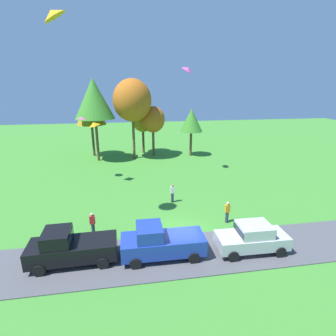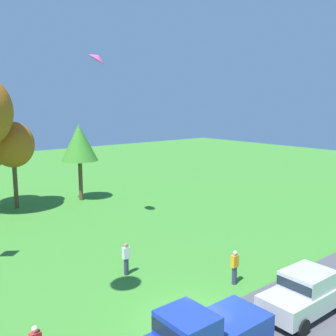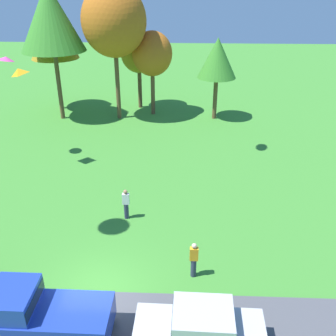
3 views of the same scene
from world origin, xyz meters
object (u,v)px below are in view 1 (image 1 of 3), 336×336
at_px(tree_lone_near, 153,120).
at_px(car_pickup_near_entrance, 69,247).
at_px(tree_far_left, 132,100).
at_px(kite_diamond_mid_center, 94,124).
at_px(car_pickup_by_flagpole, 160,241).
at_px(person_on_lawn, 172,193).
at_px(person_beside_suv, 93,224).
at_px(person_watching_sky, 227,212).
at_px(kite_delta_trailing_tail, 53,13).
at_px(kite_delta_high_right, 82,118).
at_px(tree_center_back, 191,121).
at_px(car_sedan_far_end, 252,237).
at_px(kite_delta_low_drifter, 188,69).
at_px(tree_left_of_center, 94,99).
at_px(tree_far_right, 143,120).

bearing_deg(tree_lone_near, car_pickup_near_entrance, -107.34).
xyz_separation_m(tree_far_left, kite_diamond_mid_center, (-4.18, -9.84, -1.73)).
xyz_separation_m(car_pickup_by_flagpole, person_on_lawn, (2.15, 7.65, -0.23)).
bearing_deg(tree_lone_near, person_on_lawn, -90.45).
relative_size(car_pickup_near_entrance, person_beside_suv, 2.95).
height_order(person_watching_sky, kite_delta_trailing_tail, kite_delta_trailing_tail).
bearing_deg(tree_far_left, car_pickup_by_flagpole, -88.49).
bearing_deg(kite_delta_trailing_tail, kite_delta_high_right, 93.23).
relative_size(car_pickup_near_entrance, kite_delta_high_right, 4.85).
height_order(person_beside_suv, kite_delta_high_right, kite_delta_high_right).
xyz_separation_m(tree_center_back, kite_diamond_mid_center, (-12.55, -10.10, 1.16)).
height_order(car_sedan_far_end, kite_delta_high_right, kite_delta_high_right).
bearing_deg(tree_far_left, kite_delta_low_drifter, -54.66).
distance_m(tree_lone_near, kite_delta_trailing_tail, 23.21).
bearing_deg(person_on_lawn, person_watching_sky, -50.82).
height_order(car_pickup_by_flagpole, tree_center_back, tree_center_back).
relative_size(car_sedan_far_end, tree_center_back, 0.65).
bearing_deg(kite_delta_trailing_tail, person_on_lawn, 23.21).
height_order(person_beside_suv, tree_far_left, tree_far_left).
bearing_deg(kite_delta_low_drifter, kite_delta_trailing_tail, -134.55).
distance_m(car_pickup_by_flagpole, kite_delta_trailing_tail, 14.68).
bearing_deg(person_watching_sky, person_beside_suv, -178.95).
xyz_separation_m(tree_left_of_center, tree_far_left, (4.98, 0.28, -0.27)).
relative_size(car_pickup_near_entrance, kite_delta_trailing_tail, 3.47).
bearing_deg(car_pickup_near_entrance, car_pickup_by_flagpole, -3.19).
xyz_separation_m(car_pickup_by_flagpole, person_beside_suv, (-4.27, 3.22, -0.23)).
relative_size(person_beside_suv, kite_delta_high_right, 1.65).
xyz_separation_m(car_pickup_near_entrance, car_sedan_far_end, (11.02, -0.63, -0.07)).
distance_m(tree_center_back, kite_diamond_mid_center, 16.15).
relative_size(tree_left_of_center, kite_delta_high_right, 10.59).
height_order(car_pickup_near_entrance, kite_diamond_mid_center, kite_diamond_mid_center).
bearing_deg(tree_lone_near, kite_delta_low_drifter, -73.19).
distance_m(car_pickup_near_entrance, tree_far_right, 26.96).
distance_m(person_watching_sky, kite_delta_trailing_tail, 17.23).
distance_m(kite_delta_high_right, kite_diamond_mid_center, 2.05).
bearing_deg(tree_lone_near, tree_center_back, -10.11).
distance_m(car_pickup_by_flagpole, tree_far_left, 24.22).
height_order(tree_left_of_center, tree_far_right, tree_left_of_center).
relative_size(car_pickup_by_flagpole, tree_far_left, 0.46).
bearing_deg(tree_center_back, car_pickup_near_entrance, -119.30).
bearing_deg(kite_delta_low_drifter, tree_left_of_center, 144.00).
xyz_separation_m(car_pickup_by_flagpole, tree_center_back, (7.75, 23.44, 4.10)).
relative_size(person_watching_sky, kite_delta_trailing_tail, 1.18).
relative_size(tree_left_of_center, kite_delta_low_drifter, 8.78).
bearing_deg(tree_center_back, kite_delta_high_right, -148.20).
xyz_separation_m(car_sedan_far_end, kite_delta_low_drifter, (-0.69, 15.47, 10.65)).
distance_m(person_on_lawn, tree_far_left, 17.35).
height_order(person_on_lawn, kite_diamond_mid_center, kite_diamond_mid_center).
xyz_separation_m(tree_far_right, kite_delta_high_right, (-7.04, -11.39, 1.76)).
height_order(tree_far_right, kite_diamond_mid_center, tree_far_right).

